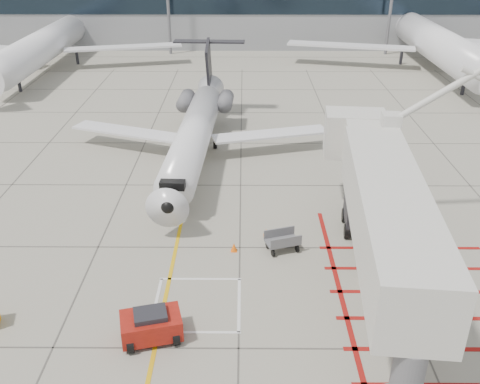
# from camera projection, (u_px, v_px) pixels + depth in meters

# --- Properties ---
(ground_plane) EXTENTS (260.00, 260.00, 0.00)m
(ground_plane) POSITION_uv_depth(u_px,v_px,m) (239.00, 291.00, 26.51)
(ground_plane) COLOR gray
(ground_plane) RESTS_ON ground
(regional_jet) EXTENTS (22.48, 27.75, 7.01)m
(regional_jet) POSITION_uv_depth(u_px,v_px,m) (190.00, 126.00, 37.76)
(regional_jet) COLOR silver
(regional_jet) RESTS_ON ground_plane
(jet_bridge) EXTENTS (11.54, 21.16, 8.13)m
(jet_bridge) POSITION_uv_depth(u_px,v_px,m) (387.00, 225.00, 24.26)
(jet_bridge) COLOR silver
(jet_bridge) RESTS_ON ground_plane
(pushback_tug) EXTENTS (2.91, 2.21, 1.51)m
(pushback_tug) POSITION_uv_depth(u_px,v_px,m) (151.00, 325.00, 23.18)
(pushback_tug) COLOR #9B180F
(pushback_tug) RESTS_ON ground_plane
(baggage_cart) EXTENTS (2.09, 1.66, 1.15)m
(baggage_cart) POSITION_uv_depth(u_px,v_px,m) (282.00, 241.00, 29.61)
(baggage_cart) COLOR #5B5C61
(baggage_cart) RESTS_ON ground_plane
(ground_power_unit) EXTENTS (2.99, 2.20, 2.12)m
(ground_power_unit) POSITION_uv_depth(u_px,v_px,m) (396.00, 265.00, 26.67)
(ground_power_unit) COLOR silver
(ground_power_unit) RESTS_ON ground_plane
(cone_nose) EXTENTS (0.36, 0.36, 0.50)m
(cone_nose) POSITION_uv_depth(u_px,v_px,m) (234.00, 247.00, 29.66)
(cone_nose) COLOR #F9630D
(cone_nose) RESTS_ON ground_plane
(cone_side) EXTENTS (0.32, 0.32, 0.45)m
(cone_side) POSITION_uv_depth(u_px,v_px,m) (266.00, 232.00, 31.15)
(cone_side) COLOR orange
(cone_side) RESTS_ON ground_plane
(bg_aircraft_b) EXTENTS (32.65, 36.28, 10.88)m
(bg_aircraft_b) POSITION_uv_depth(u_px,v_px,m) (46.00, 23.00, 65.28)
(bg_aircraft_b) COLOR silver
(bg_aircraft_b) RESTS_ON ground_plane
(bg_aircraft_c) EXTENTS (35.43, 39.37, 11.81)m
(bg_aircraft_c) POSITION_uv_depth(u_px,v_px,m) (435.00, 19.00, 64.80)
(bg_aircraft_c) COLOR silver
(bg_aircraft_c) RESTS_ON ground_plane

